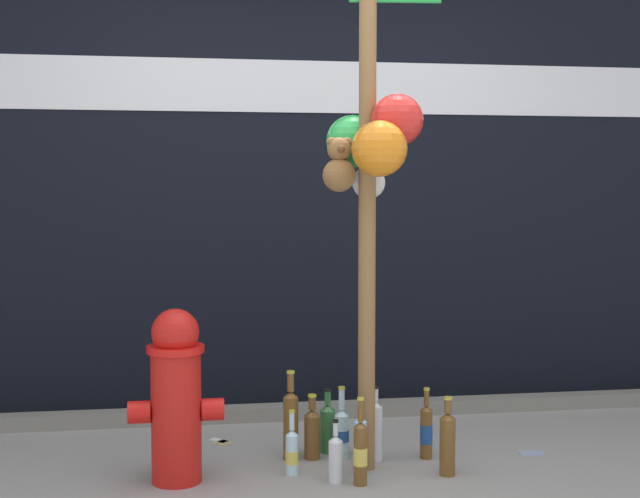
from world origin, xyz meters
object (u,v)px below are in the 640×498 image
at_px(bottle_8, 328,427).
at_px(bottle_3, 312,432).
at_px(bottle_10, 426,431).
at_px(memorial_post, 370,114).
at_px(bottle_4, 292,452).
at_px(bottle_9, 336,458).
at_px(bottle_1, 291,423).
at_px(bottle_5, 342,432).
at_px(bottle_6, 376,430).
at_px(bottle_2, 360,452).
at_px(bottle_0, 360,445).
at_px(bottle_7, 447,442).
at_px(fire_hydrant, 176,395).

bearing_deg(bottle_8, bottle_3, -135.98).
bearing_deg(bottle_10, memorial_post, -159.48).
height_order(bottle_4, bottle_9, bottle_4).
relative_size(memorial_post, bottle_1, 6.33).
xyz_separation_m(bottle_5, bottle_8, (-0.05, 0.10, -0.00)).
xyz_separation_m(memorial_post, bottle_6, (0.06, 0.13, -1.47)).
distance_m(bottle_2, bottle_4, 0.33).
xyz_separation_m(bottle_2, bottle_8, (-0.06, 0.49, -0.02)).
distance_m(bottle_0, bottle_4, 0.31).
bearing_deg(bottle_7, bottle_4, 170.90).
relative_size(bottle_4, bottle_5, 0.85).
relative_size(fire_hydrant, bottle_5, 2.21).
bearing_deg(bottle_10, bottle_0, -152.32).
bearing_deg(memorial_post, bottle_6, 63.90).
bearing_deg(bottle_5, bottle_3, 172.42).
bearing_deg(bottle_6, bottle_8, 143.47).
height_order(memorial_post, bottle_8, memorial_post).
xyz_separation_m(bottle_1, bottle_6, (0.40, -0.07, -0.03)).
height_order(bottle_4, bottle_8, bottle_8).
bearing_deg(bottle_10, bottle_5, 171.39).
relative_size(bottle_0, bottle_1, 0.83).
bearing_deg(bottle_0, bottle_6, 59.72).
bearing_deg(bottle_7, fire_hydrant, 175.31).
height_order(bottle_1, bottle_8, bottle_1).
height_order(bottle_8, bottle_10, bottle_10).
xyz_separation_m(bottle_2, bottle_7, (0.41, 0.07, 0.00)).
height_order(bottle_5, bottle_9, bottle_5).
bearing_deg(bottle_3, bottle_2, -69.08).
bearing_deg(bottle_2, bottle_9, 153.88).
bearing_deg(memorial_post, bottle_10, 20.52).
distance_m(fire_hydrant, bottle_9, 0.75).
xyz_separation_m(bottle_3, bottle_8, (0.09, 0.09, -0.00)).
bearing_deg(bottle_10, bottle_9, -150.76).
height_order(bottle_3, bottle_8, bottle_8).
bearing_deg(bottle_4, bottle_9, -36.30).
bearing_deg(bottle_9, memorial_post, 41.07).
distance_m(bottle_2, bottle_8, 0.49).
xyz_separation_m(bottle_9, bottle_10, (0.49, 0.27, 0.02)).
relative_size(bottle_4, bottle_10, 0.87).
distance_m(fire_hydrant, bottle_0, 0.85).
relative_size(memorial_post, bottle_4, 9.11).
bearing_deg(bottle_7, bottle_0, 170.64).
height_order(memorial_post, bottle_6, memorial_post).
relative_size(bottle_4, bottle_9, 1.06).
distance_m(memorial_post, bottle_6, 1.48).
bearing_deg(bottle_1, bottle_3, -1.47).
distance_m(bottle_2, bottle_9, 0.12).
distance_m(bottle_3, bottle_4, 0.26).
bearing_deg(bottle_9, bottle_0, 33.45).
bearing_deg(memorial_post, bottle_9, -138.93).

